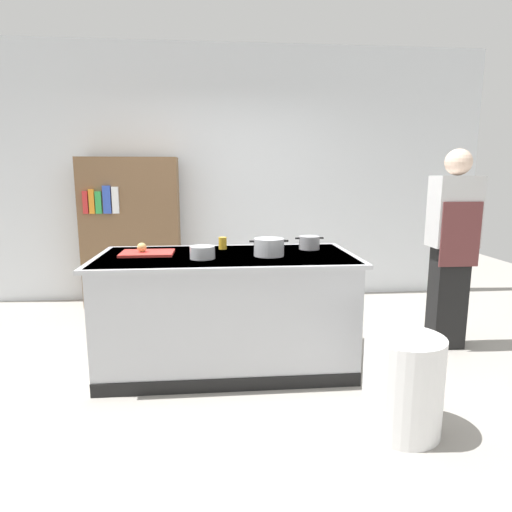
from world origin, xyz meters
name	(u,v)px	position (x,y,z in m)	size (l,w,h in m)	color
ground_plane	(227,365)	(0.00, 0.00, 0.00)	(10.00, 10.00, 0.00)	#9E9991
back_wall	(221,175)	(0.00, 2.10, 1.50)	(6.40, 0.12, 3.00)	silver
counter_island	(227,309)	(0.00, 0.00, 0.47)	(1.98, 0.98, 0.90)	#B7BABF
cutting_board	(147,253)	(-0.61, 0.08, 0.91)	(0.40, 0.28, 0.02)	red
onion	(142,247)	(-0.65, 0.08, 0.96)	(0.07, 0.07, 0.07)	tan
stock_pot	(269,247)	(0.32, -0.07, 0.97)	(0.30, 0.23, 0.13)	#B7BABF
sauce_pan	(309,243)	(0.69, 0.20, 0.95)	(0.24, 0.17, 0.11)	#99999E
mixing_bowl	(202,252)	(-0.18, -0.14, 0.95)	(0.18, 0.18, 0.09)	#B7BABF
juice_cup	(223,243)	(-0.02, 0.27, 0.95)	(0.07, 0.07, 0.10)	yellow
trash_bin	(402,384)	(1.01, -1.01, 0.29)	(0.46, 0.46, 0.59)	white
person_chef	(452,245)	(1.94, 0.22, 0.91)	(0.38, 0.25, 1.72)	black
bookshelf	(131,232)	(-1.05, 1.80, 0.85)	(1.10, 0.31, 1.70)	brown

